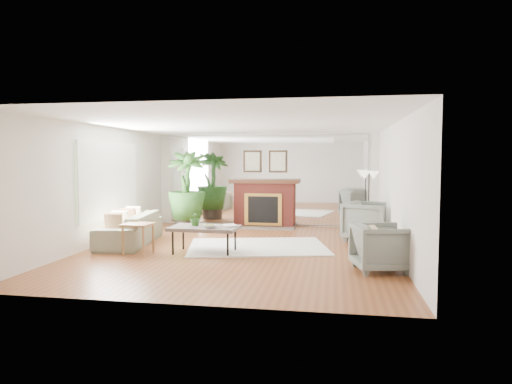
% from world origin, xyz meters
% --- Properties ---
extents(ground, '(7.00, 7.00, 0.00)m').
position_xyz_m(ground, '(0.00, 0.00, 0.00)').
color(ground, brown).
rests_on(ground, ground).
extents(wall_left, '(0.02, 7.00, 2.50)m').
position_xyz_m(wall_left, '(-2.99, 0.00, 1.25)').
color(wall_left, silver).
rests_on(wall_left, ground).
extents(wall_right, '(0.02, 7.00, 2.50)m').
position_xyz_m(wall_right, '(2.99, 0.00, 1.25)').
color(wall_right, silver).
rests_on(wall_right, ground).
extents(wall_back, '(6.00, 0.02, 2.50)m').
position_xyz_m(wall_back, '(0.00, 3.49, 1.25)').
color(wall_back, silver).
rests_on(wall_back, ground).
extents(mirror_panel, '(5.40, 0.04, 2.40)m').
position_xyz_m(mirror_panel, '(0.00, 3.47, 1.25)').
color(mirror_panel, silver).
rests_on(mirror_panel, wall_back).
extents(window_panel, '(0.04, 2.40, 1.50)m').
position_xyz_m(window_panel, '(-2.96, 0.40, 1.35)').
color(window_panel, '#B2E09E').
rests_on(window_panel, wall_left).
extents(fireplace, '(1.85, 0.83, 2.05)m').
position_xyz_m(fireplace, '(0.00, 3.26, 0.66)').
color(fireplace, maroon).
rests_on(fireplace, ground).
extents(area_rug, '(3.14, 2.55, 0.03)m').
position_xyz_m(area_rug, '(0.31, 0.32, 0.01)').
color(area_rug, white).
rests_on(area_rug, ground).
extents(coffee_table, '(1.32, 0.81, 0.52)m').
position_xyz_m(coffee_table, '(-0.60, -0.42, 0.47)').
color(coffee_table, '#665950').
rests_on(coffee_table, ground).
extents(sofa, '(1.17, 2.32, 0.65)m').
position_xyz_m(sofa, '(-2.45, 0.28, 0.32)').
color(sofa, gray).
rests_on(sofa, ground).
extents(armchair_back, '(1.24, 1.23, 0.88)m').
position_xyz_m(armchair_back, '(2.60, 1.42, 0.44)').
color(armchair_back, slate).
rests_on(armchair_back, ground).
extents(armchair_front, '(1.01, 0.99, 0.77)m').
position_xyz_m(armchair_front, '(2.60, -1.30, 0.38)').
color(armchair_front, slate).
rests_on(armchair_front, ground).
extents(side_table, '(0.55, 0.55, 0.59)m').
position_xyz_m(side_table, '(-1.80, -0.75, 0.50)').
color(side_table, olive).
rests_on(side_table, ground).
extents(potted_ficus, '(1.16, 1.16, 2.02)m').
position_xyz_m(potted_ficus, '(-1.83, 2.21, 1.08)').
color(potted_ficus, '#2A241F').
rests_on(potted_ficus, ground).
extents(floor_lamp, '(0.49, 0.27, 1.52)m').
position_xyz_m(floor_lamp, '(2.70, 2.83, 1.29)').
color(floor_lamp, black).
rests_on(floor_lamp, ground).
extents(tabletop_plant, '(0.33, 0.30, 0.31)m').
position_xyz_m(tabletop_plant, '(-0.79, -0.35, 0.67)').
color(tabletop_plant, '#2F6424').
rests_on(tabletop_plant, coffee_table).
extents(fruit_bowl, '(0.26, 0.26, 0.06)m').
position_xyz_m(fruit_bowl, '(-0.44, -0.59, 0.55)').
color(fruit_bowl, olive).
rests_on(fruit_bowl, coffee_table).
extents(book, '(0.36, 0.40, 0.02)m').
position_xyz_m(book, '(-0.23, -0.34, 0.53)').
color(book, olive).
rests_on(book, coffee_table).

